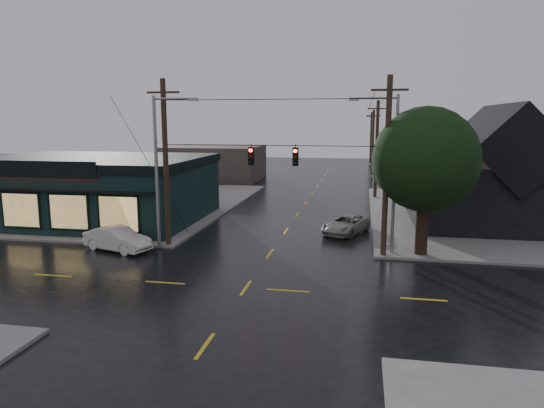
% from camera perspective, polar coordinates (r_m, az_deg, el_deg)
% --- Properties ---
extents(ground_plane, '(160.00, 160.00, 0.00)m').
position_cam_1_polar(ground_plane, '(22.99, -3.10, -9.83)').
color(ground_plane, black).
extents(sidewalk_nw, '(28.00, 28.00, 0.15)m').
position_cam_1_polar(sidewalk_nw, '(48.74, -20.67, 0.15)').
color(sidewalk_nw, slate).
rests_on(sidewalk_nw, ground).
extents(pizza_shop, '(16.30, 12.34, 4.90)m').
position_cam_1_polar(pizza_shop, '(39.84, -19.95, 1.78)').
color(pizza_shop, black).
rests_on(pizza_shop, ground).
extents(ne_building, '(12.60, 11.60, 8.75)m').
position_cam_1_polar(ne_building, '(39.40, 25.06, 4.16)').
color(ne_building, black).
rests_on(ne_building, ground).
extents(corner_tree, '(5.88, 5.88, 8.38)m').
position_cam_1_polar(corner_tree, '(28.40, 17.61, 4.98)').
color(corner_tree, black).
rests_on(corner_tree, ground).
extents(utility_pole_nw, '(2.00, 0.32, 10.15)m').
position_cam_1_polar(utility_pole_nw, '(30.88, -12.04, -4.89)').
color(utility_pole_nw, black).
rests_on(utility_pole_nw, ground).
extents(utility_pole_ne, '(2.00, 0.32, 10.15)m').
position_cam_1_polar(utility_pole_ne, '(28.61, 12.92, -6.10)').
color(utility_pole_ne, black).
rests_on(utility_pole_ne, ground).
extents(utility_pole_far_a, '(2.00, 0.32, 9.65)m').
position_cam_1_polar(utility_pole_far_a, '(49.64, 12.00, 0.65)').
color(utility_pole_far_a, black).
rests_on(utility_pole_far_a, ground).
extents(utility_pole_far_b, '(2.00, 0.32, 9.15)m').
position_cam_1_polar(utility_pole_far_b, '(69.46, 11.65, 3.24)').
color(utility_pole_far_b, black).
rests_on(utility_pole_far_b, ground).
extents(utility_pole_far_c, '(2.00, 0.32, 9.15)m').
position_cam_1_polar(utility_pole_far_c, '(89.36, 11.45, 4.67)').
color(utility_pole_far_c, black).
rests_on(utility_pole_far_c, ground).
extents(span_signal_assembly, '(13.00, 0.48, 1.23)m').
position_cam_1_polar(span_signal_assembly, '(28.06, 0.13, 5.68)').
color(span_signal_assembly, black).
rests_on(span_signal_assembly, ground).
extents(streetlight_nw, '(5.40, 0.30, 9.15)m').
position_cam_1_polar(streetlight_nw, '(30.37, -13.07, -5.17)').
color(streetlight_nw, gray).
rests_on(streetlight_nw, ground).
extents(streetlight_ne, '(5.40, 0.30, 9.15)m').
position_cam_1_polar(streetlight_ne, '(29.32, 13.85, -5.75)').
color(streetlight_ne, gray).
rests_on(streetlight_ne, ground).
extents(bg_building_west, '(12.00, 10.00, 4.40)m').
position_cam_1_polar(bg_building_west, '(64.20, -6.84, 4.82)').
color(bg_building_west, '#40332E').
rests_on(bg_building_west, ground).
extents(bg_building_east, '(14.00, 12.00, 5.60)m').
position_cam_1_polar(bg_building_east, '(67.08, 19.94, 5.03)').
color(bg_building_east, black).
rests_on(bg_building_east, ground).
extents(sedan_cream, '(4.60, 2.77, 1.43)m').
position_cam_1_polar(sedan_cream, '(30.51, -17.74, -3.94)').
color(sedan_cream, silver).
rests_on(sedan_cream, ground).
extents(suv_silver, '(3.63, 4.94, 1.25)m').
position_cam_1_polar(suv_silver, '(33.83, 8.67, -2.41)').
color(suv_silver, '#99998D').
rests_on(suv_silver, ground).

